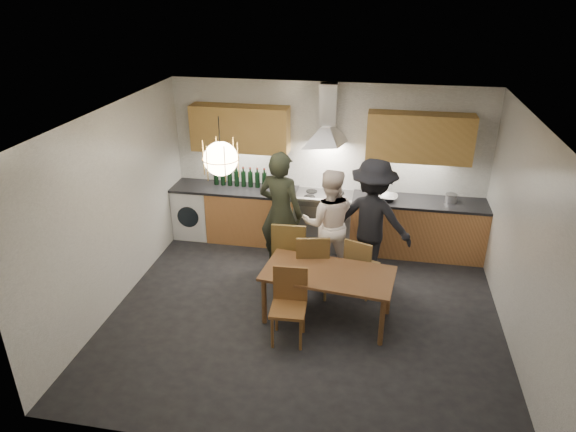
% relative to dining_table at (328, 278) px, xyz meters
% --- Properties ---
extents(ground, '(5.00, 5.00, 0.00)m').
position_rel_dining_table_xyz_m(ground, '(-0.29, 0.05, -0.60)').
color(ground, black).
rests_on(ground, ground).
extents(room_shell, '(5.02, 4.52, 2.61)m').
position_rel_dining_table_xyz_m(room_shell, '(-0.29, 0.05, 1.10)').
color(room_shell, white).
rests_on(room_shell, ground).
extents(counter_run, '(5.00, 0.62, 0.90)m').
position_rel_dining_table_xyz_m(counter_run, '(-0.27, 2.00, -0.15)').
color(counter_run, tan).
rests_on(counter_run, ground).
extents(range_stove, '(0.90, 0.60, 0.92)m').
position_rel_dining_table_xyz_m(range_stove, '(-0.29, 1.99, -0.16)').
color(range_stove, silver).
rests_on(range_stove, ground).
extents(wall_fixtures, '(4.30, 0.54, 1.10)m').
position_rel_dining_table_xyz_m(wall_fixtures, '(-0.29, 2.11, 1.27)').
color(wall_fixtures, tan).
rests_on(wall_fixtures, ground).
extents(pendant_lamp, '(0.43, 0.43, 0.70)m').
position_rel_dining_table_xyz_m(pendant_lamp, '(-1.29, -0.05, 1.50)').
color(pendant_lamp, black).
rests_on(pendant_lamp, ground).
extents(dining_table, '(1.70, 0.99, 0.68)m').
position_rel_dining_table_xyz_m(dining_table, '(0.00, 0.00, 0.00)').
color(dining_table, brown).
rests_on(dining_table, ground).
extents(chair_back_left, '(0.49, 0.49, 1.03)m').
position_rel_dining_table_xyz_m(chair_back_left, '(-0.60, 0.64, -0.01)').
color(chair_back_left, brown).
rests_on(chair_back_left, ground).
extents(chair_back_mid, '(0.51, 0.51, 0.97)m').
position_rel_dining_table_xyz_m(chair_back_mid, '(-0.26, 0.43, -0.05)').
color(chair_back_mid, brown).
rests_on(chair_back_mid, ground).
extents(chair_back_right, '(0.50, 0.50, 0.87)m').
position_rel_dining_table_xyz_m(chair_back_right, '(0.37, 0.61, -0.11)').
color(chair_back_right, brown).
rests_on(chair_back_right, ground).
extents(chair_front, '(0.43, 0.43, 0.92)m').
position_rel_dining_table_xyz_m(chair_front, '(-0.41, -0.45, -0.08)').
color(chair_front, brown).
rests_on(chair_front, ground).
extents(person_left, '(0.77, 0.61, 1.85)m').
position_rel_dining_table_xyz_m(person_left, '(-0.82, 1.11, 0.32)').
color(person_left, black).
rests_on(person_left, ground).
extents(person_mid, '(0.86, 0.71, 1.63)m').
position_rel_dining_table_xyz_m(person_mid, '(-0.12, 1.12, 0.21)').
color(person_mid, white).
rests_on(person_mid, ground).
extents(person_right, '(1.28, 0.93, 1.78)m').
position_rel_dining_table_xyz_m(person_right, '(0.48, 1.21, 0.29)').
color(person_right, black).
rests_on(person_right, ground).
extents(mixing_bowl, '(0.34, 0.34, 0.08)m').
position_rel_dining_table_xyz_m(mixing_bowl, '(0.69, 1.96, 0.34)').
color(mixing_bowl, silver).
rests_on(mixing_bowl, counter_run).
extents(stock_pot, '(0.19, 0.19, 0.12)m').
position_rel_dining_table_xyz_m(stock_pot, '(1.64, 2.05, 0.36)').
color(stock_pot, silver).
rests_on(stock_pot, counter_run).
extents(wine_bottles, '(0.89, 0.08, 0.33)m').
position_rel_dining_table_xyz_m(wine_bottles, '(-1.70, 2.10, 0.46)').
color(wine_bottles, black).
rests_on(wine_bottles, counter_run).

